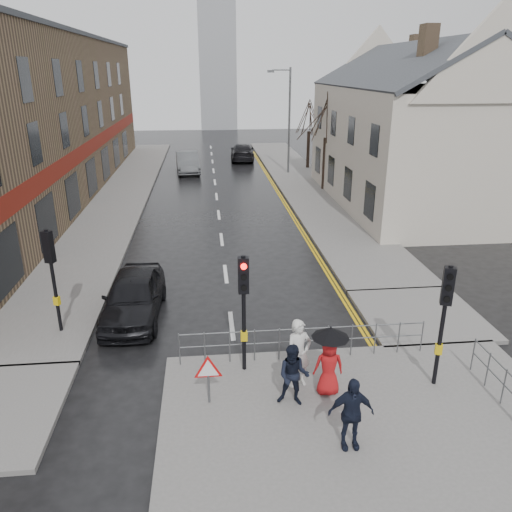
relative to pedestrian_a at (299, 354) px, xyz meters
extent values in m
plane|color=black|center=(-1.56, 0.69, -1.09)|extent=(120.00, 120.00, 0.00)
cube|color=#605E5B|center=(1.44, -2.81, -1.02)|extent=(10.00, 9.00, 0.14)
cube|color=#605E5B|center=(-8.06, 23.69, -1.02)|extent=(4.00, 44.00, 0.14)
cube|color=#605E5B|center=(4.94, 25.69, -1.02)|extent=(4.00, 40.00, 0.14)
cube|color=#605E5B|center=(4.94, 3.69, -1.02)|extent=(4.00, 4.20, 0.14)
cube|color=brown|center=(-13.56, 22.69, 3.91)|extent=(8.00, 42.00, 10.00)
cube|color=beige|center=(10.44, 18.69, 2.41)|extent=(9.00, 16.00, 7.00)
cube|color=brown|center=(8.94, 14.69, 8.11)|extent=(0.70, 0.90, 1.80)
cube|color=brown|center=(11.64, 22.69, 8.11)|extent=(0.70, 0.90, 1.80)
cube|color=#93969B|center=(-0.06, 62.69, 7.91)|extent=(5.00, 5.00, 18.00)
cylinder|color=black|center=(-1.36, 0.89, 0.75)|extent=(0.11, 0.11, 3.40)
cube|color=black|center=(-1.36, 0.89, 1.90)|extent=(0.28, 0.22, 1.00)
cylinder|color=#FF0C07|center=(-1.36, 0.75, 2.20)|extent=(0.16, 0.04, 0.16)
cylinder|color=black|center=(-1.36, 0.75, 1.90)|extent=(0.16, 0.04, 0.16)
cylinder|color=black|center=(-1.36, 0.75, 1.60)|extent=(0.16, 0.04, 0.16)
cube|color=gold|center=(-1.36, 0.89, 0.10)|extent=(0.18, 0.14, 0.28)
cylinder|color=black|center=(3.64, -0.31, 0.75)|extent=(0.11, 0.11, 3.40)
cube|color=black|center=(3.64, -0.31, 1.90)|extent=(0.34, 0.30, 1.00)
cylinder|color=black|center=(3.60, -0.44, 2.20)|extent=(0.16, 0.09, 0.16)
cylinder|color=black|center=(3.60, -0.44, 1.90)|extent=(0.16, 0.09, 0.16)
cylinder|color=black|center=(3.60, -0.44, 1.60)|extent=(0.16, 0.09, 0.16)
cube|color=gold|center=(3.64, -0.31, 0.10)|extent=(0.22, 0.19, 0.28)
cylinder|color=black|center=(-7.06, 3.69, 0.75)|extent=(0.11, 0.11, 3.40)
cube|color=black|center=(-7.06, 3.69, 1.90)|extent=(0.34, 0.30, 1.00)
cylinder|color=black|center=(-7.01, 3.82, 2.20)|extent=(0.16, 0.09, 0.16)
cylinder|color=black|center=(-7.01, 3.82, 1.90)|extent=(0.16, 0.09, 0.16)
cylinder|color=black|center=(-7.01, 3.82, 1.60)|extent=(0.16, 0.09, 0.16)
cube|color=gold|center=(-7.06, 3.69, 0.10)|extent=(0.22, 0.19, 0.28)
cylinder|color=#595B5E|center=(-3.16, 1.29, -0.45)|extent=(0.04, 0.04, 1.00)
cylinder|color=#595B5E|center=(3.94, 1.29, -0.45)|extent=(0.04, 0.04, 1.00)
cylinder|color=#595B5E|center=(0.39, 1.29, 0.00)|extent=(7.10, 0.04, 0.04)
cylinder|color=#595B5E|center=(0.39, 1.29, -0.40)|extent=(7.10, 0.04, 0.04)
cylinder|color=#595B5E|center=(4.94, 0.19, -0.45)|extent=(0.04, 0.04, 1.00)
cylinder|color=#595B5E|center=(-2.36, -0.51, -0.53)|extent=(0.06, 0.06, 0.85)
cylinder|color=red|center=(-2.36, -0.51, 0.00)|extent=(0.80, 0.03, 0.80)
cylinder|color=white|center=(-2.36, -0.53, 0.00)|extent=(0.60, 0.03, 0.60)
cylinder|color=#595B5E|center=(4.44, 28.69, 3.05)|extent=(0.16, 0.16, 8.00)
cylinder|color=#595B5E|center=(3.74, 28.69, 6.85)|extent=(1.40, 0.10, 0.10)
cube|color=#595B5E|center=(2.94, 28.69, 6.75)|extent=(0.50, 0.25, 0.18)
cylinder|color=#31241B|center=(5.94, 22.69, 0.80)|extent=(0.26, 0.26, 3.50)
cylinder|color=#31241B|center=(6.44, 30.69, 0.55)|extent=(0.26, 0.26, 3.00)
imported|color=silver|center=(0.00, 0.00, 0.00)|extent=(0.79, 0.62, 1.90)
imported|color=black|center=(-0.27, -0.77, -0.13)|extent=(0.94, 0.82, 1.64)
imported|color=#AF1417|center=(0.70, -0.43, -0.16)|extent=(0.78, 0.52, 1.57)
cylinder|color=black|center=(0.70, -0.43, -0.06)|extent=(0.02, 0.02, 1.77)
cone|color=black|center=(0.70, -0.43, 0.82)|extent=(0.96, 0.96, 0.28)
imported|color=black|center=(0.72, -2.39, -0.08)|extent=(1.03, 0.45, 1.74)
imported|color=black|center=(-4.84, 4.69, -0.30)|extent=(2.01, 4.68, 1.58)
imported|color=#505356|center=(-3.66, 30.22, -0.26)|extent=(2.17, 5.16, 1.66)
imported|color=black|center=(1.25, 35.52, -0.33)|extent=(2.48, 5.37, 1.52)
camera|label=1|loc=(-2.25, -11.07, 6.96)|focal=35.00mm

